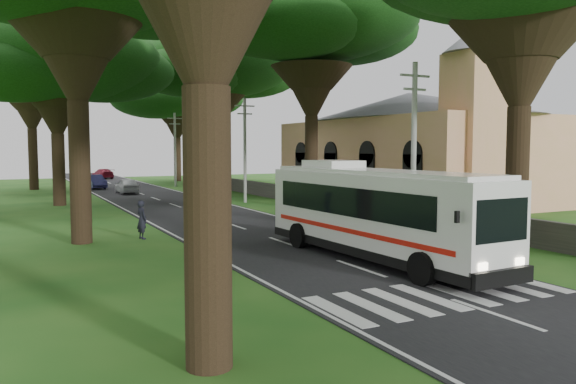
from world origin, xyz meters
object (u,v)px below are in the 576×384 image
pole_mid (245,148)px  coach_bus (375,212)px  pole_near (414,148)px  distant_car_b (95,182)px  church (411,139)px  distant_car_c (103,174)px  distant_car_a (127,186)px  pedestrian (142,220)px  pole_far (175,148)px

pole_mid → coach_bus: bearing=-100.2°
pole_near → distant_car_b: (-8.34, 40.42, -3.44)m
church → pole_near: 19.88m
coach_bus → distant_car_c: (-0.57, 62.76, -1.12)m
distant_car_a → pole_near: bearing=101.2°
pole_near → distant_car_a: 33.45m
distant_car_c → distant_car_a: bearing=75.6°
church → distant_car_b: size_ratio=5.60×
pole_near → pole_mid: size_ratio=1.00×
church → distant_car_c: church is taller
pole_mid → distant_car_c: pole_mid is taller
distant_car_b → distant_car_c: 19.79m
pole_mid → pedestrian: bearing=-127.8°
church → pole_far: church is taller
coach_bus → distant_car_c: coach_bus is taller
church → pole_far: (-12.36, 24.45, -0.73)m
pole_far → distant_car_b: 9.04m
pole_mid → church: bearing=-19.8°
church → pole_far: bearing=116.8°
pole_near → distant_car_a: (-6.56, 32.62, -3.44)m
church → coach_bus: 24.93m
distant_car_a → pole_mid: bearing=117.3°
distant_car_a → pedestrian: pedestrian is taller
coach_bus → distant_car_c: size_ratio=2.50×
pole_near → coach_bus: bearing=-145.1°
pole_mid → distant_car_b: 22.33m
pole_mid → distant_car_a: size_ratio=1.92×
church → pedestrian: 25.45m
pole_far → pole_near: bearing=-90.0°
pedestrian → distant_car_a: bearing=-23.5°
distant_car_b → pedestrian: bearing=-100.9°
pole_far → coach_bus: bearing=-95.5°
church → distant_car_a: 25.83m
pole_mid → pole_far: same height
coach_bus → distant_car_a: size_ratio=2.78×
pole_near → pole_far: (0.00, 40.00, 0.00)m
pole_far → pedestrian: size_ratio=4.46×
distant_car_b → pole_near: bearing=-85.0°
distant_car_c → pedestrian: 54.25m
church → distant_car_a: church is taller
distant_car_a → pedestrian: bearing=80.6°
pole_near → church: bearing=51.5°
pole_near → coach_bus: 5.56m
distant_car_c → distant_car_b: bearing=68.8°
distant_car_b → pedestrian: 34.54m
coach_bus → pedestrian: size_ratio=6.48×
pedestrian → pole_mid: bearing=-52.1°
distant_car_a → pedestrian: size_ratio=2.33×
pole_mid → pedestrian: (-10.87, -14.02, -3.28)m
pole_far → pedestrian: 35.87m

